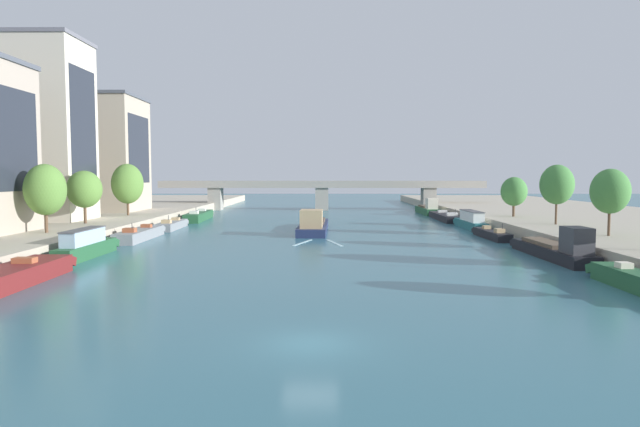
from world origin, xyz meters
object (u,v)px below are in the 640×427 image
(moored_boat_right_second, at_px, (471,221))
(tree_right_far, at_px, (514,192))
(tree_left_midway, at_px, (127,184))
(tree_right_by_lamp, at_px, (610,191))
(moored_boat_left_gap_after, at_px, (0,280))
(moored_boat_left_near, at_px, (86,245))
(bridge_far, at_px, (322,191))
(moored_boat_right_downstream, at_px, (555,249))
(tree_left_third, at_px, (84,189))
(moored_boat_right_gap_after, at_px, (491,234))
(moored_boat_right_midway, at_px, (446,217))
(moored_boat_left_end, at_px, (172,225))
(moored_boat_right_far, at_px, (640,282))
(moored_boat_left_far, at_px, (199,216))
(barge_midriver, at_px, (313,225))
(moored_boat_left_lone, at_px, (140,234))
(tree_left_nearest, at_px, (45,190))
(moored_boat_right_end, at_px, (428,209))
(tree_right_past_mid, at_px, (557,185))

(moored_boat_right_second, bearing_deg, tree_right_far, 12.25)
(tree_left_midway, distance_m, tree_right_by_lamp, 63.80)
(moored_boat_left_gap_after, distance_m, moored_boat_left_near, 14.51)
(bridge_far, bearing_deg, tree_right_far, -55.04)
(moored_boat_right_downstream, relative_size, tree_left_third, 2.25)
(moored_boat_right_gap_after, height_order, tree_left_midway, tree_left_midway)
(moored_boat_left_gap_after, distance_m, tree_right_by_lamp, 53.42)
(moored_boat_right_gap_after, bearing_deg, moored_boat_right_midway, 88.99)
(moored_boat_right_gap_after, relative_size, moored_boat_right_second, 0.85)
(moored_boat_right_gap_after, bearing_deg, moored_boat_right_downstream, -87.30)
(moored_boat_left_near, relative_size, moored_boat_right_second, 0.92)
(tree_right_by_lamp, bearing_deg, moored_boat_left_near, -175.39)
(moored_boat_left_end, height_order, tree_right_by_lamp, tree_right_by_lamp)
(moored_boat_left_gap_after, xyz_separation_m, tree_right_far, (49.08, 44.04, 4.57))
(moored_boat_left_near, distance_m, moored_boat_right_far, 45.29)
(moored_boat_right_far, xyz_separation_m, tree_right_by_lamp, (7.47, 18.74, 5.39))
(moored_boat_left_end, bearing_deg, tree_left_midway, 153.25)
(moored_boat_right_downstream, relative_size, tree_right_by_lamp, 2.22)
(moored_boat_left_far, distance_m, tree_left_third, 26.99)
(moored_boat_left_gap_after, bearing_deg, moored_boat_left_end, 90.19)
(moored_boat_left_near, height_order, tree_left_third, tree_left_third)
(barge_midriver, distance_m, moored_boat_left_lone, 22.28)
(moored_boat_right_midway, xyz_separation_m, tree_left_third, (-50.53, -25.50, 5.31))
(moored_boat_left_gap_after, bearing_deg, moored_boat_right_far, -0.26)
(moored_boat_right_far, xyz_separation_m, moored_boat_right_gap_after, (-0.51, 30.70, -0.14))
(moored_boat_left_near, bearing_deg, tree_left_third, 113.65)
(tree_left_nearest, bearing_deg, moored_boat_left_gap_after, -70.45)
(moored_boat_right_second, distance_m, tree_left_midway, 50.71)
(moored_boat_right_end, relative_size, bridge_far, 0.19)
(moored_boat_left_gap_after, xyz_separation_m, tree_right_by_lamp, (49.81, 18.55, 5.36))
(moored_boat_left_lone, distance_m, moored_boat_right_downstream, 45.59)
(moored_boat_left_gap_after, bearing_deg, tree_left_third, 104.36)
(moored_boat_right_second, relative_size, tree_left_nearest, 1.69)
(moored_boat_left_near, relative_size, moored_boat_left_far, 0.74)
(moored_boat_left_end, bearing_deg, moored_boat_left_far, 88.62)
(tree_left_third, bearing_deg, moored_boat_left_near, -66.35)
(moored_boat_left_far, bearing_deg, tree_right_past_mid, -27.65)
(moored_boat_left_near, relative_size, tree_left_third, 1.69)
(moored_boat_right_downstream, relative_size, moored_boat_right_end, 1.12)
(moored_boat_left_gap_after, relative_size, moored_boat_right_downstream, 1.11)
(moored_boat_left_gap_after, height_order, moored_boat_right_midway, moored_boat_left_gap_after)
(moored_boat_left_far, bearing_deg, tree_left_nearest, -102.00)
(tree_right_past_mid, bearing_deg, moored_boat_right_second, 122.90)
(moored_boat_left_end, relative_size, tree_right_past_mid, 1.51)
(moored_boat_left_far, xyz_separation_m, moored_boat_right_downstream, (42.38, -43.38, 0.25))
(moored_boat_left_near, relative_size, tree_left_nearest, 1.55)
(moored_boat_left_near, distance_m, moored_boat_left_lone, 14.59)
(moored_boat_right_second, xyz_separation_m, tree_left_third, (-50.75, -10.47, 4.79))
(moored_boat_left_far, relative_size, tree_right_far, 2.62)
(moored_boat_right_gap_after, distance_m, tree_right_by_lamp, 15.40)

